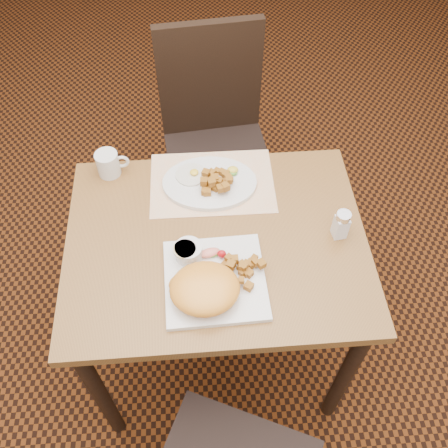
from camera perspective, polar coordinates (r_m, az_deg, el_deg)
ground at (r=2.15m, az=-0.63°, el=-13.50°), size 8.00×8.00×0.00m
table at (r=1.58m, az=-0.83°, el=-4.10°), size 0.90×0.70×0.75m
chair_far at (r=2.12m, az=-1.03°, el=10.46°), size 0.46×0.47×0.97m
placemat at (r=1.63m, az=-1.37°, el=4.75°), size 0.40×0.29×0.00m
plate_square at (r=1.40m, az=-1.03°, el=-6.41°), size 0.29×0.29×0.02m
plate_oval at (r=1.62m, az=-1.65°, el=4.70°), size 0.32×0.24×0.02m
hollandaise_mound at (r=1.34m, az=-2.28°, el=-7.41°), size 0.19×0.17×0.07m
ramekin at (r=1.42m, az=-4.10°, el=-3.11°), size 0.08×0.08×0.04m
garnish_sq at (r=1.43m, az=-1.24°, el=-3.33°), size 0.08×0.05×0.03m
fried_egg at (r=1.63m, az=-3.75°, el=5.69°), size 0.10×0.10×0.02m
garnish_ov at (r=1.63m, az=0.94°, el=6.10°), size 0.05×0.04×0.02m
salt_shaker at (r=1.50m, az=13.25°, el=-0.03°), size 0.05×0.05×0.10m
coffee_mug at (r=1.68m, az=-13.04°, el=6.73°), size 0.11×0.07×0.08m
home_fries_sq at (r=1.40m, az=2.16°, el=-5.13°), size 0.13×0.12×0.04m
home_fries_ov at (r=1.59m, az=-0.95°, el=4.92°), size 0.11×0.12×0.04m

